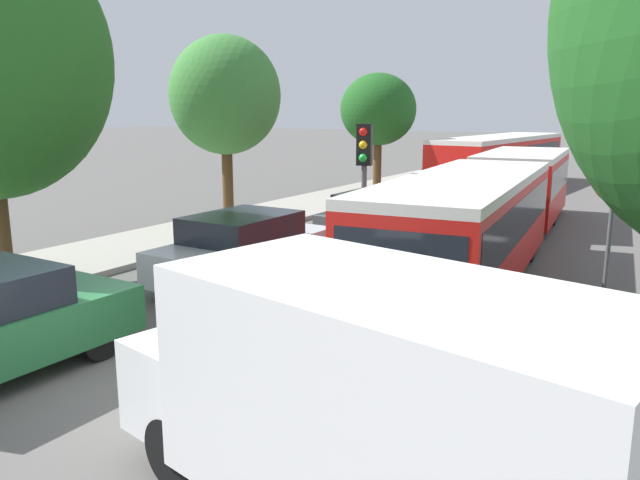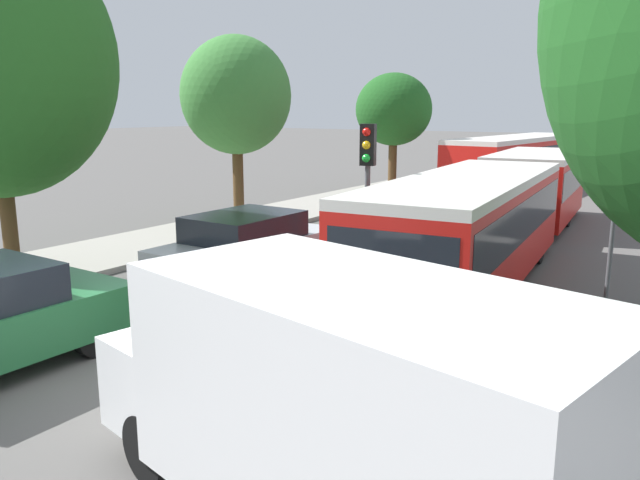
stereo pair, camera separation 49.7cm
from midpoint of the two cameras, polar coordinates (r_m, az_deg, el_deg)
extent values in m
plane|color=#565451|center=(9.26, -18.38, -12.34)|extent=(200.00, 200.00, 0.00)
cube|color=#9E998E|center=(22.31, -5.01, 2.42)|extent=(3.20, 34.78, 0.14)
cube|color=red|center=(13.52, 12.01, 0.96)|extent=(3.22, 9.02, 1.90)
cube|color=black|center=(13.46, 12.08, 2.39)|extent=(3.20, 8.67, 0.84)
cube|color=silver|center=(13.37, 12.20, 5.37)|extent=(3.22, 9.02, 0.19)
cube|color=red|center=(21.66, 17.32, 4.69)|extent=(2.94, 6.24, 1.90)
cube|color=black|center=(21.62, 17.37, 5.59)|extent=(2.94, 6.00, 0.84)
cube|color=silver|center=(21.56, 17.49, 7.45)|extent=(2.94, 6.24, 0.19)
cylinder|color=black|center=(18.24, 15.68, 3.55)|extent=(1.83, 1.10, 1.75)
cube|color=black|center=(9.36, 5.67, -2.19)|extent=(2.08, 0.29, 1.02)
cylinder|color=black|center=(10.81, 13.40, -5.90)|extent=(0.37, 0.95, 0.93)
cylinder|color=black|center=(11.36, 3.53, -4.72)|extent=(0.37, 0.95, 0.93)
cylinder|color=black|center=(16.22, 17.70, -0.24)|extent=(0.37, 0.95, 0.93)
cylinder|color=black|center=(16.59, 10.90, 0.38)|extent=(0.37, 0.95, 0.93)
cylinder|color=black|center=(21.64, 19.80, 2.53)|extent=(0.37, 0.95, 0.93)
cylinder|color=black|center=(21.92, 14.63, 2.96)|extent=(0.37, 0.95, 0.93)
cube|color=red|center=(31.39, 15.67, 6.96)|extent=(3.41, 11.63, 1.99)
cube|color=black|center=(31.36, 15.70, 7.61)|extent=(3.39, 11.06, 0.84)
cube|color=silver|center=(31.32, 15.78, 8.96)|extent=(3.41, 11.63, 0.20)
cylinder|color=black|center=(35.36, 16.09, 6.17)|extent=(0.37, 1.02, 1.00)
cylinder|color=black|center=(34.71, 19.42, 5.87)|extent=(0.37, 1.02, 1.00)
cylinder|color=black|center=(28.68, 11.19, 5.20)|extent=(0.37, 1.02, 1.00)
cylinder|color=black|center=(27.88, 15.20, 4.82)|extent=(0.37, 1.02, 1.00)
cylinder|color=black|center=(11.38, -25.77, -6.55)|extent=(0.24, 0.68, 0.68)
cylinder|color=black|center=(10.13, -20.91, -8.35)|extent=(0.24, 0.68, 0.68)
cube|color=#B7BABF|center=(13.57, -7.86, -1.35)|extent=(1.93, 4.43, 0.71)
cube|color=black|center=(13.37, -8.22, 1.19)|extent=(1.75, 2.33, 0.54)
cylinder|color=black|center=(15.18, -6.71, -1.04)|extent=(0.24, 0.67, 0.67)
cylinder|color=black|center=(14.28, -1.79, -1.79)|extent=(0.24, 0.67, 0.67)
cylinder|color=black|center=(13.18, -14.38, -3.33)|extent=(0.24, 0.67, 0.67)
cylinder|color=black|center=(12.12, -9.24, -4.43)|extent=(0.24, 0.67, 0.67)
cube|color=#47474C|center=(18.27, 4.02, 1.90)|extent=(1.71, 3.92, 0.63)
cube|color=black|center=(18.11, 3.90, 3.59)|extent=(1.55, 2.06, 0.48)
cylinder|color=black|center=(19.72, 3.94, 1.87)|extent=(0.21, 0.60, 0.59)
cylinder|color=black|center=(19.12, 7.60, 1.48)|extent=(0.21, 0.60, 0.59)
cylinder|color=black|center=(17.60, 0.10, 0.69)|extent=(0.21, 0.60, 0.59)
cylinder|color=black|center=(16.92, 4.08, 0.21)|extent=(0.21, 0.60, 0.59)
cube|color=white|center=(5.42, 4.55, -14.30)|extent=(4.41, 2.77, 2.00)
cube|color=white|center=(7.28, -11.54, -11.52)|extent=(1.26, 2.04, 1.00)
cylinder|color=black|center=(6.78, -15.29, -18.10)|extent=(0.75, 0.38, 0.72)
cylinder|color=black|center=(7.68, -4.34, -13.96)|extent=(0.75, 0.38, 0.72)
cylinder|color=#56595E|center=(13.87, 3.00, 3.54)|extent=(0.12, 0.12, 3.40)
cube|color=black|center=(13.75, 3.05, 8.70)|extent=(0.37, 0.31, 0.90)
sphere|color=red|center=(13.59, 2.91, 9.85)|extent=(0.18, 0.18, 0.18)
sphere|color=#EAAD14|center=(13.60, 2.90, 8.67)|extent=(0.18, 0.18, 0.18)
sphere|color=green|center=(13.62, 2.89, 7.49)|extent=(0.18, 0.18, 0.18)
cylinder|color=#56595E|center=(12.04, 23.75, -1.16)|extent=(0.08, 0.08, 2.40)
cylinder|color=red|center=(11.84, 24.25, 4.85)|extent=(0.70, 0.03, 0.70)
cube|color=white|center=(11.82, 24.24, 4.84)|extent=(0.50, 0.04, 0.14)
cylinder|color=#51381E|center=(14.02, -27.95, 0.67)|extent=(0.31, 0.31, 2.64)
cylinder|color=#51381E|center=(19.72, -9.14, 4.97)|extent=(0.33, 0.33, 2.79)
ellipsoid|color=#3D7F38|center=(19.59, -9.41, 12.93)|extent=(3.37, 3.37, 3.57)
cylinder|color=#51381E|center=(28.22, 4.74, 6.84)|extent=(0.38, 0.38, 2.53)
ellipsoid|color=#1E561E|center=(28.11, 4.83, 11.81)|extent=(3.34, 3.34, 3.15)
ellipsoid|color=#286623|center=(28.72, 4.25, 10.88)|extent=(2.00, 2.00, 1.73)
camera|label=1|loc=(0.25, -91.17, -0.24)|focal=35.00mm
camera|label=2|loc=(0.25, 88.83, 0.24)|focal=35.00mm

